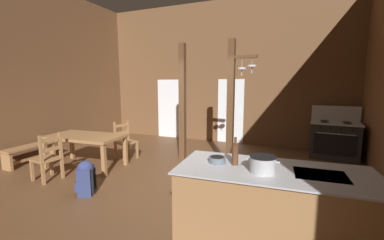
% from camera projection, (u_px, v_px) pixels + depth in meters
% --- Properties ---
extents(ground_plane, '(8.67, 8.69, 0.10)m').
position_uv_depth(ground_plane, '(160.00, 189.00, 4.52)').
color(ground_plane, brown).
extents(wall_back, '(8.67, 0.14, 4.48)m').
position_uv_depth(wall_back, '(220.00, 73.00, 7.87)').
color(wall_back, brown).
rests_on(wall_back, ground_plane).
extents(wall_left, '(0.14, 8.69, 4.48)m').
position_uv_depth(wall_left, '(8.00, 69.00, 5.67)').
color(wall_left, brown).
rests_on(wall_left, ground_plane).
extents(glazed_door_back_left, '(1.00, 0.01, 2.05)m').
position_uv_depth(glazed_door_back_left, '(171.00, 109.00, 8.63)').
color(glazed_door_back_left, white).
rests_on(glazed_door_back_left, ground_plane).
extents(glazed_panel_back_right, '(0.84, 0.01, 2.05)m').
position_uv_depth(glazed_panel_back_right, '(230.00, 111.00, 7.83)').
color(glazed_panel_back_right, white).
rests_on(glazed_panel_back_right, ground_plane).
extents(kitchen_island, '(2.21, 1.07, 0.94)m').
position_uv_depth(kitchen_island, '(272.00, 209.00, 2.79)').
color(kitchen_island, '#9E7044').
rests_on(kitchen_island, ground_plane).
extents(stove_range, '(1.21, 0.92, 1.32)m').
position_uv_depth(stove_range, '(334.00, 139.00, 6.25)').
color(stove_range, '#262626').
rests_on(stove_range, ground_plane).
extents(support_post_with_pot_rack, '(0.61, 0.20, 2.83)m').
position_uv_depth(support_post_with_pot_rack, '(232.00, 102.00, 5.27)').
color(support_post_with_pot_rack, brown).
rests_on(support_post_with_pot_rack, ground_plane).
extents(support_post_center, '(0.14, 0.14, 2.83)m').
position_uv_depth(support_post_center, '(182.00, 104.00, 5.82)').
color(support_post_center, brown).
rests_on(support_post_center, ground_plane).
extents(dining_table, '(1.76, 1.01, 0.74)m').
position_uv_depth(dining_table, '(85.00, 139.00, 5.54)').
color(dining_table, '#9E7044').
rests_on(dining_table, ground_plane).
extents(ladderback_chair_near_window, '(0.49, 0.49, 0.95)m').
position_uv_depth(ladderback_chair_near_window, '(48.00, 158.00, 4.77)').
color(ladderback_chair_near_window, '#9E7044').
rests_on(ladderback_chair_near_window, ground_plane).
extents(ladderback_chair_by_post, '(0.56, 0.56, 0.95)m').
position_uv_depth(ladderback_chair_by_post, '(125.00, 141.00, 6.21)').
color(ladderback_chair_by_post, '#9E7044').
rests_on(ladderback_chair_by_post, ground_plane).
extents(bench_along_left_wall, '(0.37, 1.18, 0.44)m').
position_uv_depth(bench_along_left_wall, '(30.00, 151.00, 5.82)').
color(bench_along_left_wall, '#9E7044').
rests_on(bench_along_left_wall, ground_plane).
extents(backpack, '(0.38, 0.39, 0.60)m').
position_uv_depth(backpack, '(86.00, 177.00, 4.18)').
color(backpack, navy).
rests_on(backpack, ground_plane).
extents(stockpot_on_counter, '(0.35, 0.28, 0.18)m').
position_uv_depth(stockpot_on_counter, '(263.00, 164.00, 2.63)').
color(stockpot_on_counter, '#B7BABF').
rests_on(stockpot_on_counter, kitchen_island).
extents(mixing_bowl_on_counter, '(0.21, 0.21, 0.07)m').
position_uv_depth(mixing_bowl_on_counter, '(217.00, 160.00, 2.97)').
color(mixing_bowl_on_counter, slate).
rests_on(mixing_bowl_on_counter, kitchen_island).
extents(bottle_tall_on_counter, '(0.08, 0.08, 0.33)m').
position_uv_depth(bottle_tall_on_counter, '(235.00, 154.00, 2.87)').
color(bottle_tall_on_counter, '#56331E').
rests_on(bottle_tall_on_counter, kitchen_island).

